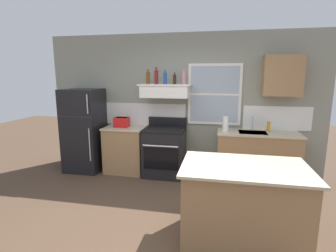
% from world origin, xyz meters
% --- Properties ---
extents(ground_plane, '(16.00, 16.00, 0.00)m').
position_xyz_m(ground_plane, '(0.00, 0.00, 0.00)').
color(ground_plane, '#4C3828').
extents(back_wall, '(5.40, 0.11, 2.70)m').
position_xyz_m(back_wall, '(0.03, 2.23, 1.35)').
color(back_wall, gray).
rests_on(back_wall, ground_plane).
extents(refrigerator, '(0.70, 0.72, 1.64)m').
position_xyz_m(refrigerator, '(-1.90, 1.84, 0.82)').
color(refrigerator, black).
rests_on(refrigerator, ground_plane).
extents(counter_left_of_stove, '(0.79, 0.63, 0.91)m').
position_xyz_m(counter_left_of_stove, '(-1.05, 1.90, 0.46)').
color(counter_left_of_stove, '#9E754C').
rests_on(counter_left_of_stove, ground_plane).
extents(toaster, '(0.30, 0.20, 0.19)m').
position_xyz_m(toaster, '(-1.12, 1.89, 1.01)').
color(toaster, red).
rests_on(toaster, counter_left_of_stove).
extents(stove_range, '(0.76, 0.69, 1.09)m').
position_xyz_m(stove_range, '(-0.25, 1.86, 0.46)').
color(stove_range, black).
rests_on(stove_range, ground_plane).
extents(range_hood_shelf, '(0.96, 0.52, 0.24)m').
position_xyz_m(range_hood_shelf, '(-0.25, 1.96, 1.62)').
color(range_hood_shelf, white).
extents(bottle_amber_wine, '(0.07, 0.07, 0.28)m').
position_xyz_m(bottle_amber_wine, '(-0.59, 1.95, 1.86)').
color(bottle_amber_wine, brown).
rests_on(bottle_amber_wine, range_hood_shelf).
extents(bottle_red_label_wine, '(0.07, 0.07, 0.31)m').
position_xyz_m(bottle_red_label_wine, '(-0.41, 1.90, 1.88)').
color(bottle_red_label_wine, maroon).
rests_on(bottle_red_label_wine, range_hood_shelf).
extents(bottle_blue_liqueur, '(0.07, 0.07, 0.26)m').
position_xyz_m(bottle_blue_liqueur, '(-0.24, 1.90, 1.85)').
color(bottle_blue_liqueur, '#1E478C').
rests_on(bottle_blue_liqueur, range_hood_shelf).
extents(bottle_brown_stout, '(0.06, 0.06, 0.21)m').
position_xyz_m(bottle_brown_stout, '(-0.09, 2.01, 1.83)').
color(bottle_brown_stout, '#381E0F').
rests_on(bottle_brown_stout, range_hood_shelf).
extents(bottle_rose_pink, '(0.07, 0.07, 0.28)m').
position_xyz_m(bottle_rose_pink, '(0.09, 2.00, 1.86)').
color(bottle_rose_pink, '#C67F84').
rests_on(bottle_rose_pink, range_hood_shelf).
extents(counter_right_with_sink, '(1.43, 0.63, 0.91)m').
position_xyz_m(counter_right_with_sink, '(1.45, 1.90, 0.46)').
color(counter_right_with_sink, '#9E754C').
rests_on(counter_right_with_sink, ground_plane).
extents(sink_faucet, '(0.03, 0.17, 0.28)m').
position_xyz_m(sink_faucet, '(1.35, 2.00, 1.08)').
color(sink_faucet, silver).
rests_on(sink_faucet, counter_right_with_sink).
extents(paper_towel_roll, '(0.11, 0.11, 0.27)m').
position_xyz_m(paper_towel_roll, '(0.87, 1.90, 1.04)').
color(paper_towel_roll, white).
rests_on(paper_towel_roll, counter_right_with_sink).
extents(dish_soap_bottle, '(0.06, 0.06, 0.18)m').
position_xyz_m(dish_soap_bottle, '(1.63, 2.00, 1.00)').
color(dish_soap_bottle, orange).
rests_on(dish_soap_bottle, counter_right_with_sink).
extents(kitchen_island, '(1.40, 0.90, 0.91)m').
position_xyz_m(kitchen_island, '(1.06, 0.05, 0.46)').
color(kitchen_island, '#9E754C').
rests_on(kitchen_island, ground_plane).
extents(upper_cabinet_right, '(0.64, 0.32, 0.70)m').
position_xyz_m(upper_cabinet_right, '(1.80, 2.04, 1.90)').
color(upper_cabinet_right, '#9E754C').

